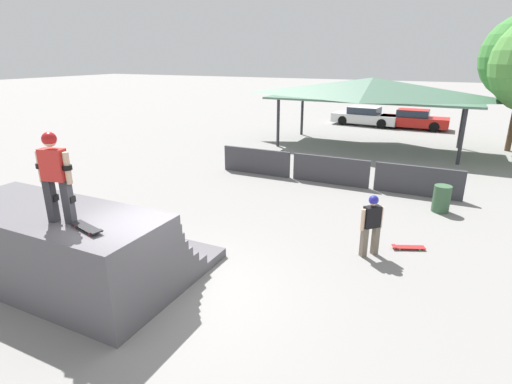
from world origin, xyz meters
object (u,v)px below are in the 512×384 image
object	(u,v)px
skater_on_deck	(55,172)
bystander_walking	(372,221)
trash_bin	(442,199)
parked_car_white	(365,117)
parked_car_red	(414,120)
skateboard_on_deck	(87,228)
skateboard_on_ground	(407,247)

from	to	relation	value
skater_on_deck	bystander_walking	world-z (taller)	skater_on_deck
trash_bin	parked_car_white	world-z (taller)	parked_car_white
parked_car_white	parked_car_red	distance (m)	3.24
skater_on_deck	bystander_walking	xyz separation A→B (m)	(4.87, 4.56, -1.79)
skateboard_on_deck	skateboard_on_ground	world-z (taller)	skateboard_on_deck
skater_on_deck	parked_car_white	world-z (taller)	skater_on_deck
skateboard_on_ground	parked_car_red	bearing A→B (deg)	-108.42
bystander_walking	parked_car_white	xyz separation A→B (m)	(-4.09, 19.70, -0.31)
parked_car_white	parked_car_red	xyz separation A→B (m)	(3.24, -0.03, -0.00)
skateboard_on_deck	bystander_walking	distance (m)	6.29
skateboard_on_deck	parked_car_red	bearing A→B (deg)	96.41
skateboard_on_deck	bystander_walking	size ratio (longest dim) A/B	0.54
skateboard_on_deck	trash_bin	xyz separation A→B (m)	(5.61, 8.59, -1.36)
skater_on_deck	parked_car_red	world-z (taller)	skater_on_deck
skateboard_on_deck	parked_car_red	xyz separation A→B (m)	(3.30, 24.31, -1.19)
bystander_walking	skateboard_on_ground	size ratio (longest dim) A/B	1.89
bystander_walking	skateboard_on_ground	xyz separation A→B (m)	(0.83, 0.74, -0.86)
parked_car_red	bystander_walking	bearing A→B (deg)	-87.02
skateboard_on_deck	parked_car_red	size ratio (longest dim) A/B	0.19
skateboard_on_ground	skater_on_deck	bearing A→B (deg)	19.43
skater_on_deck	skateboard_on_deck	bearing A→B (deg)	-19.84
skateboard_on_ground	trash_bin	world-z (taller)	trash_bin
skater_on_deck	parked_car_white	distance (m)	24.36
skateboard_on_deck	trash_bin	world-z (taller)	skateboard_on_deck
skateboard_on_deck	skateboard_on_ground	distance (m)	7.54
bystander_walking	parked_car_white	world-z (taller)	bystander_walking
skateboard_on_deck	parked_car_white	size ratio (longest dim) A/B	0.18
skateboard_on_ground	skateboard_on_deck	bearing A→B (deg)	23.74
skater_on_deck	trash_bin	size ratio (longest dim) A/B	1.99
bystander_walking	parked_car_red	bearing A→B (deg)	-133.65
skater_on_deck	parked_car_red	distance (m)	24.65
bystander_walking	parked_car_red	size ratio (longest dim) A/B	0.36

